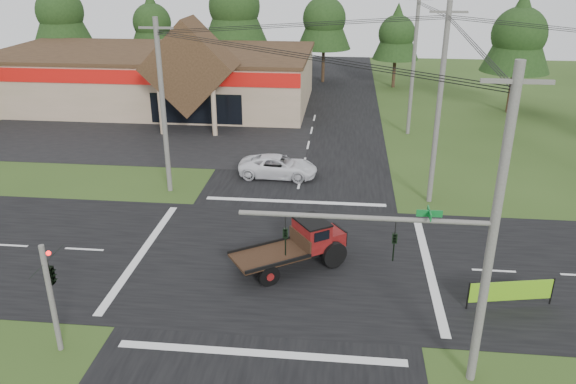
# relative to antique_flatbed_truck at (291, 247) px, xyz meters

# --- Properties ---
(ground) EXTENTS (120.00, 120.00, 0.00)m
(ground) POSITION_rel_antique_flatbed_truck_xyz_m (-0.52, 0.69, -1.14)
(ground) COLOR #2C4418
(ground) RESTS_ON ground
(road_ns) EXTENTS (12.00, 120.00, 0.02)m
(road_ns) POSITION_rel_antique_flatbed_truck_xyz_m (-0.52, 0.69, -1.13)
(road_ns) COLOR black
(road_ns) RESTS_ON ground
(road_ew) EXTENTS (120.00, 12.00, 0.02)m
(road_ew) POSITION_rel_antique_flatbed_truck_xyz_m (-0.52, 0.69, -1.13)
(road_ew) COLOR black
(road_ew) RESTS_ON ground
(parking_apron) EXTENTS (28.00, 14.00, 0.02)m
(parking_apron) POSITION_rel_antique_flatbed_truck_xyz_m (-14.52, 19.69, -1.13)
(parking_apron) COLOR black
(parking_apron) RESTS_ON ground
(cvs_building) EXTENTS (30.40, 18.20, 9.19)m
(cvs_building) POSITION_rel_antique_flatbed_truck_xyz_m (-16.23, 30.26, 1.63)
(cvs_building) COLOR tan
(cvs_building) RESTS_ON ground
(traffic_signal_mast) EXTENTS (8.12, 0.24, 7.00)m
(traffic_signal_mast) POSITION_rel_antique_flatbed_truck_xyz_m (5.30, -6.81, 3.28)
(traffic_signal_mast) COLOR #595651
(traffic_signal_mast) RESTS_ON ground
(traffic_signal_corner) EXTENTS (0.53, 2.48, 4.40)m
(traffic_signal_corner) POSITION_rel_antique_flatbed_truck_xyz_m (-8.02, -6.63, 2.38)
(traffic_signal_corner) COLOR #595651
(traffic_signal_corner) RESTS_ON ground
(utility_pole_nr) EXTENTS (2.00, 0.30, 11.00)m
(utility_pole_nr) POSITION_rel_antique_flatbed_truck_xyz_m (6.98, -6.81, 4.49)
(utility_pole_nr) COLOR #595651
(utility_pole_nr) RESTS_ON ground
(utility_pole_nw) EXTENTS (2.00, 0.30, 10.50)m
(utility_pole_nw) POSITION_rel_antique_flatbed_truck_xyz_m (-8.52, 8.69, 4.24)
(utility_pole_nw) COLOR #595651
(utility_pole_nw) RESTS_ON ground
(utility_pole_ne) EXTENTS (2.00, 0.30, 11.50)m
(utility_pole_ne) POSITION_rel_antique_flatbed_truck_xyz_m (7.48, 8.69, 4.75)
(utility_pole_ne) COLOR #595651
(utility_pole_ne) RESTS_ON ground
(utility_pole_n) EXTENTS (2.00, 0.30, 11.20)m
(utility_pole_n) POSITION_rel_antique_flatbed_truck_xyz_m (7.48, 22.69, 4.59)
(utility_pole_n) COLOR #595651
(utility_pole_n) RESTS_ON ground
(tree_row_a) EXTENTS (6.72, 6.72, 12.12)m
(tree_row_a) POSITION_rel_antique_flatbed_truck_xyz_m (-30.52, 40.69, 6.90)
(tree_row_a) COLOR #332316
(tree_row_a) RESTS_ON ground
(tree_row_b) EXTENTS (5.60, 5.60, 10.10)m
(tree_row_b) POSITION_rel_antique_flatbed_truck_xyz_m (-20.52, 42.69, 5.56)
(tree_row_b) COLOR #332316
(tree_row_b) RESTS_ON ground
(tree_row_c) EXTENTS (7.28, 7.28, 13.13)m
(tree_row_c) POSITION_rel_antique_flatbed_truck_xyz_m (-10.52, 41.69, 7.58)
(tree_row_c) COLOR #332316
(tree_row_c) RESTS_ON ground
(tree_row_d) EXTENTS (6.16, 6.16, 11.11)m
(tree_row_d) POSITION_rel_antique_flatbed_truck_xyz_m (-0.52, 42.69, 6.23)
(tree_row_d) COLOR #332316
(tree_row_d) RESTS_ON ground
(tree_row_e) EXTENTS (5.04, 5.04, 9.09)m
(tree_row_e) POSITION_rel_antique_flatbed_truck_xyz_m (7.48, 40.69, 4.89)
(tree_row_e) COLOR #332316
(tree_row_e) RESTS_ON ground
(tree_side_ne) EXTENTS (6.16, 6.16, 11.11)m
(tree_side_ne) POSITION_rel_antique_flatbed_truck_xyz_m (17.48, 30.69, 6.23)
(tree_side_ne) COLOR #332316
(tree_side_ne) RESTS_ON ground
(antique_flatbed_truck) EXTENTS (5.71, 4.78, 2.29)m
(antique_flatbed_truck) POSITION_rel_antique_flatbed_truck_xyz_m (0.00, 0.00, 0.00)
(antique_flatbed_truck) COLOR #550D0C
(antique_flatbed_truck) RESTS_ON ground
(roadside_banner) EXTENTS (3.68, 0.85, 1.27)m
(roadside_banner) POSITION_rel_antique_flatbed_truck_xyz_m (9.41, -2.21, -0.51)
(roadside_banner) COLOR #63A716
(roadside_banner) RESTS_ON ground
(white_pickup) EXTENTS (5.24, 2.58, 1.43)m
(white_pickup) POSITION_rel_antique_flatbed_truck_xyz_m (-2.04, 11.80, -0.43)
(white_pickup) COLOR white
(white_pickup) RESTS_ON ground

